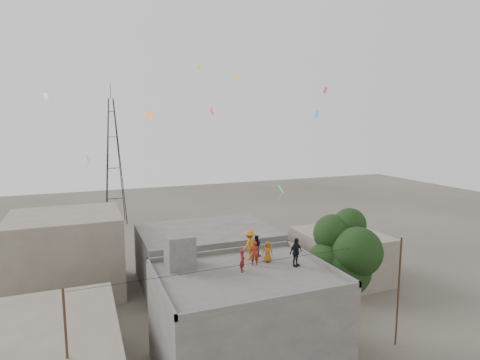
% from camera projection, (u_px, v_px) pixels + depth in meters
% --- Properties ---
extents(main_building, '(10.00, 8.00, 6.10)m').
position_uv_depth(main_building, '(245.00, 324.00, 23.46)').
color(main_building, '#4F4C4A').
rests_on(main_building, ground).
extents(parapet, '(10.00, 8.00, 0.30)m').
position_uv_depth(parapet, '(245.00, 272.00, 23.00)').
color(parapet, '#4F4C4A').
rests_on(parapet, main_building).
extents(stair_head_box, '(1.60, 1.80, 2.00)m').
position_uv_depth(stair_head_box, '(180.00, 251.00, 24.09)').
color(stair_head_box, '#4F4C4A').
rests_on(stair_head_box, main_building).
extents(neighbor_north, '(12.00, 9.00, 5.00)m').
position_uv_depth(neighbor_north, '(207.00, 255.00, 37.14)').
color(neighbor_north, '#4F4C4A').
rests_on(neighbor_north, ground).
extents(neighbor_northwest, '(9.00, 8.00, 7.00)m').
position_uv_depth(neighbor_northwest, '(66.00, 254.00, 34.42)').
color(neighbor_northwest, '#6B6154').
rests_on(neighbor_northwest, ground).
extents(neighbor_east, '(7.00, 8.00, 4.40)m').
position_uv_depth(neighbor_east, '(341.00, 256.00, 37.92)').
color(neighbor_east, '#6B6154').
rests_on(neighbor_east, ground).
extents(tree, '(4.90, 4.60, 9.10)m').
position_uv_depth(tree, '(345.00, 255.00, 26.28)').
color(tree, black).
rests_on(tree, ground).
extents(utility_line, '(20.12, 0.62, 7.40)m').
position_uv_depth(utility_line, '(262.00, 320.00, 22.39)').
color(utility_line, black).
rests_on(utility_line, ground).
extents(transmission_tower, '(2.97, 2.97, 20.01)m').
position_uv_depth(transmission_tower, '(114.00, 161.00, 57.86)').
color(transmission_tower, black).
rests_on(transmission_tower, ground).
extents(person_red_adult, '(0.65, 0.54, 1.52)m').
position_uv_depth(person_red_adult, '(254.00, 253.00, 24.40)').
color(person_red_adult, maroon).
rests_on(person_red_adult, main_building).
extents(person_orange_child, '(0.76, 0.65, 1.33)m').
position_uv_depth(person_orange_child, '(268.00, 252.00, 24.92)').
color(person_orange_child, '#9D5611').
rests_on(person_orange_child, main_building).
extents(person_dark_child, '(0.85, 0.83, 1.38)m').
position_uv_depth(person_dark_child, '(256.00, 245.00, 26.11)').
color(person_dark_child, black).
rests_on(person_dark_child, main_building).
extents(person_dark_adult, '(1.11, 0.73, 1.75)m').
position_uv_depth(person_dark_adult, '(296.00, 252.00, 24.19)').
color(person_dark_adult, black).
rests_on(person_dark_adult, main_building).
extents(person_orange_adult, '(1.41, 1.22, 1.89)m').
position_uv_depth(person_orange_adult, '(249.00, 245.00, 25.45)').
color(person_orange_adult, '#B96C15').
rests_on(person_orange_adult, main_building).
extents(person_red_child, '(0.51, 0.58, 1.32)m').
position_uv_depth(person_red_child, '(242.00, 261.00, 23.33)').
color(person_red_child, maroon).
rests_on(person_red_child, main_building).
extents(kites, '(20.15, 17.84, 12.63)m').
position_uv_depth(kites, '(214.00, 109.00, 29.15)').
color(kites, red).
rests_on(kites, ground).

